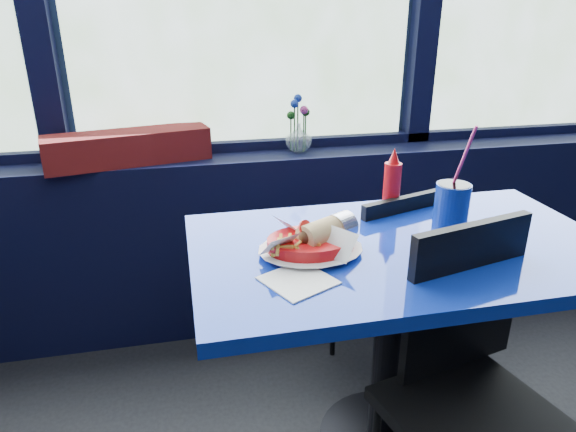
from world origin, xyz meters
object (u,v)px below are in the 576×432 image
Objects in this scene: chair_near_back at (394,273)px; soda_cup at (451,209)px; chair_near_front at (469,372)px; flower_vase at (299,134)px; ketchup_bottle at (392,183)px; planter_box at (128,147)px; food_basket at (313,241)px; near_table at (397,299)px.

soda_cup reaches higher than chair_near_back.
chair_near_front is 0.61m from chair_near_back.
flower_vase reaches higher than chair_near_front.
chair_near_front is at bearing -103.40° from soda_cup.
ketchup_bottle is 0.63× the size of soda_cup.
planter_box is 2.33× the size of food_basket.
chair_near_front is at bearing -64.11° from planter_box.
planter_box is 1.88× the size of soda_cup.
food_basket is (-0.27, -0.00, 0.22)m from near_table.
near_table is 4.44× the size of food_basket.
near_table is at bearing -170.02° from soda_cup.
soda_cup reaches higher than planter_box.
ketchup_bottle is (-0.07, -0.07, 0.38)m from chair_near_back.
soda_cup reaches higher than food_basket.
flower_vase is 0.63m from ketchup_bottle.
flower_vase is (0.70, 0.03, 0.01)m from planter_box.
food_basket reaches higher than near_table.
flower_vase reaches higher than planter_box.
near_table is 5.02× the size of flower_vase.
chair_near_back is 0.62m from food_basket.
near_table is 0.38m from chair_near_back.
ketchup_bottle is at bearing 74.69° from near_table.
ketchup_bottle is (0.87, -0.58, -0.02)m from planter_box.
flower_vase reaches higher than chair_near_back.
planter_box is at bearing 115.12° from chair_near_front.
chair_near_back is 0.48m from soda_cup.
planter_box is (-0.94, 0.51, 0.40)m from chair_near_back.
planter_box is 0.70m from flower_vase.
chair_near_back is (0.14, 0.33, -0.11)m from near_table.
food_basket is 0.43m from soda_cup.
food_basket is at bearing -101.00° from flower_vase.
planter_box is at bearing 117.93° from food_basket.
soda_cup is (0.08, -0.23, -0.01)m from ketchup_bottle.
near_table is at bearing 93.78° from chair_near_front.
soda_cup is (0.07, 0.30, 0.33)m from chair_near_front.
chair_near_back is at bearing -65.92° from flower_vase.
food_basket is at bearing -176.25° from soda_cup.
near_table is at bearing -83.62° from flower_vase.
soda_cup is at bearing 63.48° from chair_near_front.
food_basket is at bearing -70.16° from planter_box.
soda_cup is (0.25, -0.84, -0.04)m from flower_vase.
near_table is 1.38× the size of chair_near_front.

